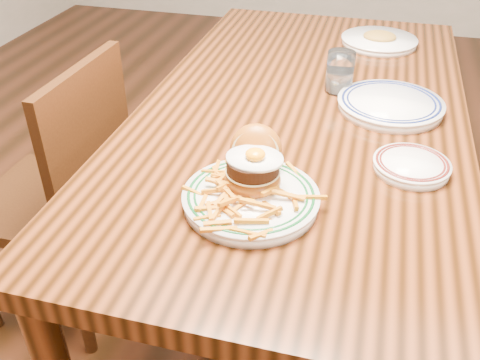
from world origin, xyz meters
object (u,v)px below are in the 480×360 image
(chair_left, at_px, (65,192))
(side_plate, at_px, (412,165))
(table, at_px, (301,134))
(main_plate, at_px, (252,185))

(chair_left, bearing_deg, side_plate, -3.08)
(table, xyz_separation_m, main_plate, (-0.03, -0.45, 0.12))
(chair_left, xyz_separation_m, side_plate, (0.95, -0.07, 0.30))
(table, distance_m, side_plate, 0.39)
(main_plate, height_order, side_plate, main_plate)
(main_plate, relative_size, side_plate, 1.73)
(table, height_order, chair_left, chair_left)
(chair_left, relative_size, main_plate, 3.05)
(table, xyz_separation_m, chair_left, (-0.67, -0.18, -0.20))
(table, height_order, main_plate, main_plate)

